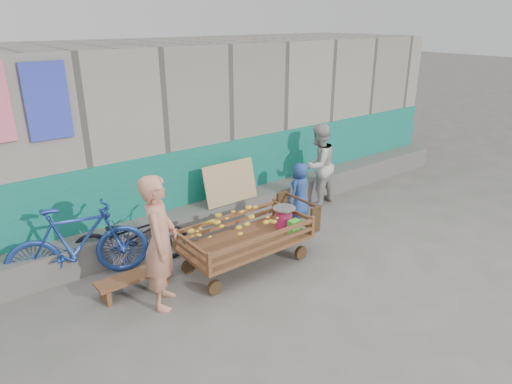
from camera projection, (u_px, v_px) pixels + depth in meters
ground at (307, 287)px, 6.17m from camera, size 80.00×80.00×0.00m
building_wall at (161, 127)px, 8.62m from camera, size 12.00×3.50×3.00m
banana_cart at (244, 230)px, 6.47m from camera, size 2.02×0.92×0.86m
bench at (134, 279)px, 6.01m from camera, size 0.99×0.30×0.25m
vendor_man at (160, 242)px, 5.52m from camera, size 0.69×0.75×1.73m
woman at (318, 165)px, 8.64m from camera, size 0.86×0.72×1.58m
child at (300, 190)px, 8.21m from camera, size 0.55×0.42×1.00m
bicycle_dark at (131, 237)px, 6.62m from camera, size 1.74×1.15×0.87m
bicycle_blue at (78, 244)px, 6.15m from camera, size 1.93×0.97×1.12m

